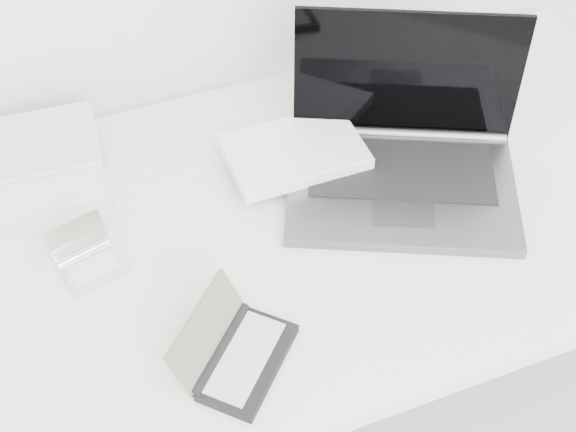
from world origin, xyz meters
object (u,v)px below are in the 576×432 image
object	(u,v)px
laptop_large	(378,155)
netbook_open_white	(48,185)
palmtop_charcoal	(236,354)
desk	(295,236)

from	to	relation	value
laptop_large	netbook_open_white	bearing A→B (deg)	-171.65
netbook_open_white	palmtop_charcoal	xyz separation A→B (m)	(0.21, -0.47, 0.00)
palmtop_charcoal	desk	bearing A→B (deg)	6.03
netbook_open_white	palmtop_charcoal	size ratio (longest dim) A/B	1.30
desk	laptop_large	bearing A→B (deg)	15.97
netbook_open_white	palmtop_charcoal	bearing A→B (deg)	-61.74
netbook_open_white	laptop_large	bearing A→B (deg)	-12.02
laptop_large	palmtop_charcoal	xyz separation A→B (m)	(-0.38, -0.29, -0.03)
desk	palmtop_charcoal	distance (m)	0.32
desk	netbook_open_white	world-z (taller)	netbook_open_white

